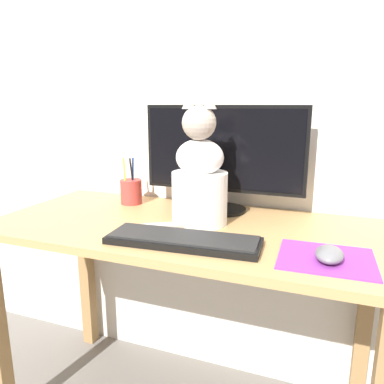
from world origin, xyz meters
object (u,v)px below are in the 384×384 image
object	(u,v)px
monitor	(223,155)
computer_mouse_right	(329,254)
cat	(199,178)
pen_cup	(131,191)
keyboard	(183,240)

from	to	relation	value
monitor	computer_mouse_right	size ratio (longest dim) A/B	5.69
computer_mouse_right	cat	distance (m)	0.45
computer_mouse_right	pen_cup	bearing A→B (deg)	156.49
computer_mouse_right	cat	world-z (taller)	cat
monitor	keyboard	distance (m)	0.40
monitor	keyboard	size ratio (longest dim) A/B	1.32
monitor	cat	xyz separation A→B (m)	(-0.03, -0.16, -0.05)
monitor	keyboard	world-z (taller)	monitor
monitor	pen_cup	world-z (taller)	monitor
keyboard	cat	distance (m)	0.23
monitor	cat	world-z (taller)	cat
keyboard	pen_cup	world-z (taller)	pen_cup
keyboard	computer_mouse_right	xyz separation A→B (m)	(0.37, 0.01, 0.01)
cat	pen_cup	bearing A→B (deg)	148.42
cat	computer_mouse_right	bearing A→B (deg)	-32.29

